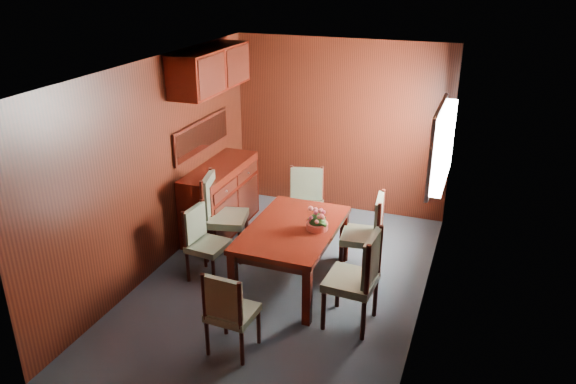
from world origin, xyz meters
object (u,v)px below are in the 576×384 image
at_px(chair_left_near, 203,239).
at_px(chair_head, 229,309).
at_px(flower_centerpiece, 317,219).
at_px(sideboard, 221,198).
at_px(dining_table, 293,235).
at_px(chair_right_near, 359,275).

bearing_deg(chair_left_near, chair_head, 42.36).
bearing_deg(flower_centerpiece, chair_head, -105.46).
height_order(sideboard, chair_head, sideboard).
xyz_separation_m(sideboard, chair_head, (1.21, -2.26, 0.03)).
distance_m(dining_table, flower_centerpiece, 0.34).
distance_m(sideboard, dining_table, 1.63).
xyz_separation_m(chair_left_near, chair_right_near, (1.85, -0.29, 0.09)).
bearing_deg(flower_centerpiece, chair_right_near, -42.92).
bearing_deg(dining_table, chair_right_near, -30.49).
height_order(sideboard, flower_centerpiece, flower_centerpiece).
height_order(sideboard, dining_table, sideboard).
bearing_deg(chair_left_near, chair_right_near, 85.85).
distance_m(sideboard, chair_left_near, 1.19).
height_order(sideboard, chair_right_near, chair_right_near).
height_order(chair_left_near, chair_head, same).
distance_m(chair_left_near, flower_centerpiece, 1.32).
height_order(dining_table, chair_left_near, chair_left_near).
bearing_deg(flower_centerpiece, chair_left_near, -167.97).
distance_m(sideboard, flower_centerpiece, 1.85).
bearing_deg(chair_left_near, sideboard, -158.04).
xyz_separation_m(chair_right_near, chair_head, (-0.99, -0.83, -0.09)).
xyz_separation_m(dining_table, chair_left_near, (-0.98, -0.22, -0.12)).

